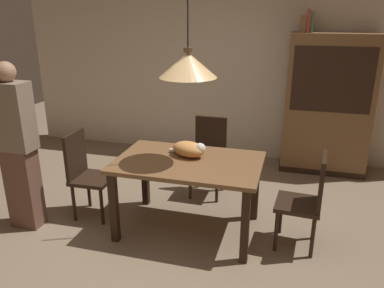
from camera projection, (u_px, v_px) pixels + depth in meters
The scene contains 13 objects.
ground at pixel (175, 247), 3.60m from camera, with size 10.00×10.00×0.00m, color #847056.
back_wall at pixel (230, 59), 5.52m from camera, with size 6.40×0.10×2.90m, color beige.
dining_table at pixel (188, 170), 3.69m from camera, with size 1.40×0.90×0.75m.
chair_right_side at pixel (308, 198), 3.45m from camera, with size 0.43×0.43×0.93m.
chair_left_side at pixel (86, 171), 4.02m from camera, with size 0.41×0.41×0.93m.
chair_far_back at pixel (209, 153), 4.54m from camera, with size 0.41×0.41×0.93m.
cat_sleeping at pixel (189, 149), 3.74m from camera, with size 0.40×0.31×0.16m.
pendant_lamp at pixel (188, 65), 3.36m from camera, with size 0.52×0.52×1.30m.
hutch_bookcase at pixel (327, 108), 5.06m from camera, with size 1.12×0.45×1.85m.
book_brown_thick at pixel (303, 23), 4.81m from camera, with size 0.06×0.24×0.22m, color brown.
book_red_tall at pixel (308, 21), 4.78m from camera, with size 0.04×0.22×0.28m, color #B73833.
book_green_slim at pixel (312, 22), 4.77m from camera, with size 0.03×0.20×0.26m, color #427A4C.
person_standing at pixel (17, 148), 3.71m from camera, with size 0.36×0.22×1.68m.
Camera 1 is at (0.97, -2.91, 2.12)m, focal length 35.65 mm.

